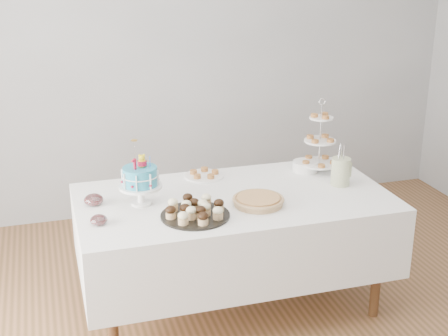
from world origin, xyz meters
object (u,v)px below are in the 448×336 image
object	(u,v)px
tiered_stand	(320,141)
jam_bowl_b	(94,200)
cupcake_tray	(195,209)
table	(234,230)
jam_bowl_a	(99,220)
utensil_pitcher	(341,170)
plate_stack	(305,166)
pie	(258,200)
pastry_plate	(204,174)
birthday_cake	(141,187)

from	to	relation	value
tiered_stand	jam_bowl_b	distance (m)	1.55
cupcake_tray	tiered_stand	distance (m)	1.12
table	jam_bowl_a	distance (m)	0.90
jam_bowl_a	utensil_pitcher	bearing A→B (deg)	6.25
tiered_stand	plate_stack	bearing A→B (deg)	162.11
pie	pastry_plate	xyz separation A→B (m)	(-0.19, 0.55, -0.01)
cupcake_tray	jam_bowl_a	distance (m)	0.54
birthday_cake	utensil_pitcher	size ratio (longest dim) A/B	1.45
jam_bowl_a	birthday_cake	bearing A→B (deg)	38.76
tiered_stand	pastry_plate	bearing A→B (deg)	171.76
plate_stack	cupcake_tray	bearing A→B (deg)	-150.06
cupcake_tray	pie	distance (m)	0.41
jam_bowl_a	jam_bowl_b	size ratio (longest dim) A/B	0.83
pastry_plate	birthday_cake	bearing A→B (deg)	-144.64
cupcake_tray	pastry_plate	bearing A→B (deg)	70.48
cupcake_tray	tiered_stand	xyz separation A→B (m)	(1.00, 0.50, 0.17)
cupcake_tray	plate_stack	size ratio (longest dim) A/B	2.26
jam_bowl_b	birthday_cake	bearing A→B (deg)	-14.24
pastry_plate	utensil_pitcher	size ratio (longest dim) A/B	0.95
plate_stack	jam_bowl_b	world-z (taller)	same
pie	tiered_stand	distance (m)	0.76
table	birthday_cake	size ratio (longest dim) A/B	4.83
pastry_plate	tiered_stand	bearing A→B (deg)	-8.24
pastry_plate	table	bearing A→B (deg)	-77.14
plate_stack	jam_bowl_b	xyz separation A→B (m)	(-1.45, -0.19, -0.00)
pie	jam_bowl_b	xyz separation A→B (m)	(-0.94, 0.28, 0.00)
pastry_plate	utensil_pitcher	bearing A→B (deg)	-25.90
pie	utensil_pitcher	world-z (taller)	utensil_pitcher
cupcake_tray	plate_stack	xyz separation A→B (m)	(0.91, 0.52, -0.01)
jam_bowl_b	utensil_pitcher	xyz separation A→B (m)	(1.56, -0.12, 0.07)
table	birthday_cake	xyz separation A→B (m)	(-0.57, 0.04, 0.34)
cupcake_tray	tiered_stand	bearing A→B (deg)	26.47
tiered_stand	jam_bowl_b	bearing A→B (deg)	-174.10
table	pie	world-z (taller)	pie
tiered_stand	pastry_plate	distance (m)	0.81
birthday_cake	utensil_pitcher	bearing A→B (deg)	-26.81
table	cupcake_tray	size ratio (longest dim) A/B	4.83
pie	jam_bowl_a	size ratio (longest dim) A/B	3.26
table	tiered_stand	distance (m)	0.86
birthday_cake	table	bearing A→B (deg)	-28.82
table	utensil_pitcher	world-z (taller)	utensil_pitcher
pastry_plate	jam_bowl_b	size ratio (longest dim) A/B	2.27
table	jam_bowl_b	world-z (taller)	jam_bowl_b
utensil_pitcher	jam_bowl_b	bearing A→B (deg)	-159.93
table	pie	distance (m)	0.32
pie	table	bearing A→B (deg)	120.43
jam_bowl_a	plate_stack	bearing A→B (deg)	18.17
tiered_stand	utensil_pitcher	xyz separation A→B (m)	(0.02, -0.28, -0.12)
tiered_stand	cupcake_tray	bearing A→B (deg)	-153.53
tiered_stand	plate_stack	xyz separation A→B (m)	(-0.09, 0.03, -0.18)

